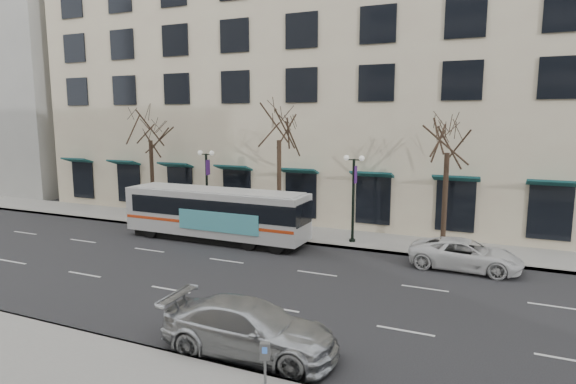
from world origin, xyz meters
The scene contains 13 objects.
ground centered at (0.00, 0.00, 0.00)m, with size 160.00×160.00×0.00m, color black.
sidewalk_far centered at (5.00, 9.00, 0.07)m, with size 80.00×4.00×0.15m, color gray.
building_hotel centered at (-2.00, 21.00, 12.00)m, with size 40.00×20.00×24.00m, color #C6B397.
building_far_upblock centered at (-38.00, 21.00, 14.00)m, with size 28.00×20.00×28.00m, color #999993.
tree_far_left centered at (-10.00, 8.80, 6.70)m, with size 3.60×3.60×8.34m.
tree_far_mid centered at (0.00, 8.80, 6.91)m, with size 3.60×3.60×8.55m.
tree_far_right centered at (10.00, 8.80, 6.42)m, with size 3.60×3.60×8.06m.
lamp_post_left centered at (-4.99, 8.20, 2.94)m, with size 1.22×0.45×5.21m.
lamp_post_right centered at (5.01, 8.20, 2.94)m, with size 1.22×0.45×5.21m.
city_bus centered at (-2.67, 5.65, 1.71)m, with size 11.53×2.61×3.12m.
silver_car centered at (5.81, -5.86, 0.83)m, with size 2.31×5.69×1.65m, color #AFB3B8.
white_pickup centered at (11.37, 5.88, 0.73)m, with size 2.42×5.25×1.46m, color silver.
pay_station centered at (7.21, -7.59, 1.05)m, with size 0.31×0.25×1.24m.
Camera 1 is at (12.67, -18.36, 7.34)m, focal length 30.00 mm.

